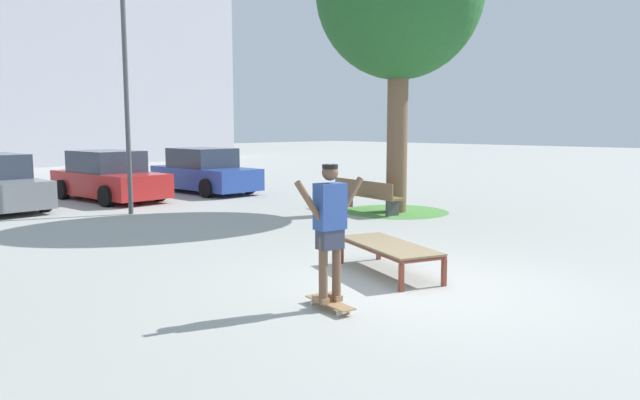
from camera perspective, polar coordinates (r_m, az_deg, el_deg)
ground_plane at (r=8.46m, az=8.93°, el=-8.29°), size 120.00×120.00×0.00m
skate_box at (r=9.07m, az=6.64°, el=-4.52°), size 1.36×2.05×0.46m
skateboard at (r=7.38m, az=0.95°, el=-9.87°), size 0.32×0.82×0.09m
skater at (r=7.16m, az=0.96°, el=-2.23°), size 1.00×0.33×1.69m
grass_patch_near_right at (r=15.76m, az=7.31°, el=-1.09°), size 2.75×2.75×0.01m
car_red at (r=19.12m, az=-19.63°, el=2.05°), size 2.17×4.32×1.50m
car_blue at (r=20.51m, az=-11.05°, el=2.65°), size 2.00×4.24×1.50m
park_bench at (r=15.62m, az=4.51°, el=0.51°), size 0.86×2.44×0.83m
light_post at (r=15.87m, az=-18.23°, el=12.50°), size 0.36×0.36×5.83m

